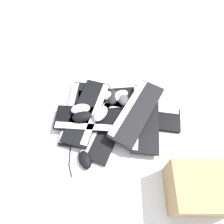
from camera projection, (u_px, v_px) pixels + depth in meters
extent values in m
plane|color=white|center=(113.00, 125.00, 1.18)|extent=(3.20, 3.20, 0.00)
cube|color=black|center=(79.00, 112.00, 1.21)|extent=(0.28, 0.46, 0.02)
cube|color=#B2B5BA|center=(70.00, 110.00, 1.20)|extent=(0.16, 0.41, 0.01)
cube|color=black|center=(108.00, 126.00, 1.16)|extent=(0.16, 0.44, 0.02)
cube|color=silver|center=(99.00, 122.00, 1.16)|extent=(0.05, 0.42, 0.01)
cube|color=black|center=(143.00, 117.00, 1.19)|extent=(0.46, 0.26, 0.02)
cube|color=silver|center=(144.00, 107.00, 1.21)|extent=(0.41, 0.15, 0.01)
cube|color=black|center=(114.00, 99.00, 1.26)|extent=(0.46, 0.34, 0.02)
cube|color=silver|center=(115.00, 105.00, 1.21)|extent=(0.38, 0.24, 0.01)
cube|color=black|center=(87.00, 111.00, 1.18)|extent=(0.21, 0.46, 0.02)
cube|color=silver|center=(96.00, 112.00, 1.15)|extent=(0.09, 0.42, 0.01)
cube|color=black|center=(145.00, 118.00, 1.15)|extent=(0.28, 0.46, 0.02)
cube|color=silver|center=(136.00, 115.00, 1.14)|extent=(0.17, 0.41, 0.01)
cube|color=black|center=(137.00, 112.00, 1.14)|extent=(0.19, 0.45, 0.02)
cube|color=silver|center=(129.00, 106.00, 1.14)|extent=(0.08, 0.42, 0.01)
cube|color=black|center=(94.00, 119.00, 1.15)|extent=(0.46, 0.29, 0.02)
cube|color=silver|center=(92.00, 127.00, 1.11)|extent=(0.41, 0.18, 0.01)
ellipsoid|color=black|center=(112.00, 97.00, 1.22)|extent=(0.10, 0.13, 0.04)
ellipsoid|color=#B7B7BC|center=(100.00, 114.00, 1.12)|extent=(0.08, 0.12, 0.04)
ellipsoid|color=#4C4C51|center=(123.00, 99.00, 1.21)|extent=(0.12, 0.12, 0.04)
ellipsoid|color=black|center=(85.00, 159.00, 1.05)|extent=(0.12, 0.12, 0.04)
ellipsoid|color=black|center=(82.00, 116.00, 1.12)|extent=(0.13, 0.12, 0.04)
ellipsoid|color=silver|center=(81.00, 109.00, 1.14)|extent=(0.13, 0.12, 0.04)
ellipsoid|color=#B7B7BC|center=(109.00, 96.00, 1.22)|extent=(0.12, 0.09, 0.04)
ellipsoid|color=silver|center=(120.00, 96.00, 1.22)|extent=(0.12, 0.13, 0.04)
cylinder|color=black|center=(82.00, 96.00, 1.28)|extent=(0.07, 0.09, 0.01)
cylinder|color=black|center=(80.00, 105.00, 1.24)|extent=(0.03, 0.06, 0.01)
cylinder|color=black|center=(76.00, 116.00, 1.20)|extent=(0.06, 0.09, 0.01)
cylinder|color=black|center=(76.00, 128.00, 1.16)|extent=(0.03, 0.06, 0.01)
cylinder|color=black|center=(73.00, 138.00, 1.13)|extent=(0.02, 0.08, 0.01)
cylinder|color=black|center=(70.00, 155.00, 1.08)|extent=(0.06, 0.11, 0.01)
cylinder|color=black|center=(70.00, 171.00, 1.04)|extent=(0.05, 0.05, 0.01)
sphere|color=black|center=(81.00, 90.00, 1.30)|extent=(0.01, 0.01, 0.01)
sphere|color=black|center=(83.00, 102.00, 1.25)|extent=(0.01, 0.01, 0.01)
sphere|color=black|center=(76.00, 109.00, 1.23)|extent=(0.01, 0.01, 0.01)
sphere|color=black|center=(77.00, 124.00, 1.18)|extent=(0.01, 0.01, 0.01)
sphere|color=black|center=(75.00, 132.00, 1.15)|extent=(0.01, 0.01, 0.01)
sphere|color=black|center=(70.00, 145.00, 1.11)|extent=(0.01, 0.01, 0.01)
sphere|color=black|center=(69.00, 165.00, 1.05)|extent=(0.01, 0.01, 0.01)
sphere|color=black|center=(71.00, 177.00, 1.02)|extent=(0.01, 0.01, 0.01)
cube|color=tan|center=(201.00, 188.00, 0.91)|extent=(0.35, 0.32, 0.19)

